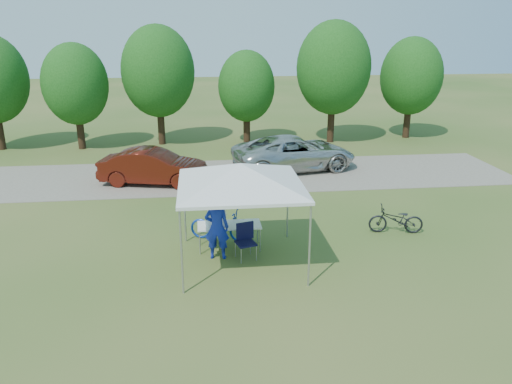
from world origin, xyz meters
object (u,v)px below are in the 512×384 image
minivan (294,153)px  cyclist (217,227)px  cooler (217,219)px  bike_blue (220,225)px  sedan (153,167)px  bike_dark (396,220)px  folding_chair (245,238)px  folding_table (229,226)px

minivan → cyclist: bearing=144.8°
cooler → bike_blue: cooler is taller
cyclist → bike_blue: (0.12, 1.18, -0.42)m
cyclist → sedan: bearing=-64.5°
bike_dark → bike_blue: bearing=-80.5°
folding_chair → bike_dark: folding_chair is taller
folding_table → bike_blue: (-0.24, 0.61, -0.21)m
sedan → bike_blue: bearing=-145.2°
folding_chair → bike_blue: bearing=101.5°
bike_blue → bike_dark: bike_blue is taller
cyclist → bike_blue: size_ratio=0.99×
bike_blue → folding_chair: bearing=-132.7°
sedan → folding_chair: bearing=-144.2°
folding_table → minivan: bearing=66.9°
cyclist → bike_blue: 1.26m
cooler → minivan: size_ratio=0.10×
folding_chair → cyclist: cyclist is taller
cooler → folding_table: bearing=-0.0°
folding_table → folding_chair: size_ratio=1.83×
cyclist → bike_dark: size_ratio=1.09×
folding_chair → cooler: (-0.74, 0.61, 0.34)m
folding_table → sedan: 6.86m
cyclist → sedan: 7.28m
folding_chair → cooler: cooler is taller
cooler → bike_dark: bearing=5.6°
folding_table → cyclist: 0.71m
cooler → bike_blue: size_ratio=0.29×
folding_table → cooler: cooler is taller
cooler → sedan: size_ratio=0.12×
folding_table → sedan: size_ratio=0.42×
bike_dark → sedan: sedan is taller
cyclist → folding_table: bearing=-114.7°
bike_dark → sedan: bearing=-116.8°
folding_table → bike_dark: size_ratio=1.09×
folding_chair → minivan: minivan is taller
cyclist → bike_dark: 5.58m
cooler → bike_dark: (5.42, 0.53, -0.49)m
cooler → sedan: bearing=109.5°
cooler → minivan: bearing=64.8°
bike_blue → sedan: (-2.36, 5.74, 0.24)m
folding_table → cyclist: (-0.36, -0.58, 0.21)m
cyclist → minivan: size_ratio=0.33×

